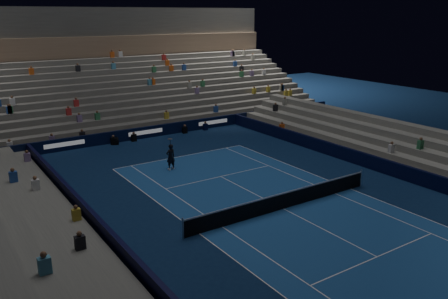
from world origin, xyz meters
TOP-DOWN VIEW (x-y plane):
  - ground at (0.00, 0.00)m, footprint 90.00×90.00m
  - court_surface at (0.00, 0.00)m, footprint 10.97×23.77m
  - sponsor_barrier_far at (0.00, 18.50)m, footprint 44.00×0.25m
  - sponsor_barrier_east at (9.70, 0.00)m, footprint 0.25×37.00m
  - sponsor_barrier_west at (-9.70, 0.00)m, footprint 0.25×37.00m
  - grandstand_main at (0.00, 27.90)m, footprint 44.00×15.20m
  - grandstand_east at (13.17, 0.00)m, footprint 5.00×37.00m
  - grandstand_west at (-13.17, 0.00)m, footprint 5.00×37.00m
  - tennis_net at (0.00, 0.00)m, footprint 12.90×0.10m
  - tennis_player at (-2.07, 9.60)m, footprint 0.69×0.47m
  - broadcast_camera at (-2.90, 17.93)m, footprint 0.52×0.90m

SIDE VIEW (x-z plane):
  - ground at x=0.00m, z-range 0.00..0.00m
  - court_surface at x=0.00m, z-range 0.00..0.01m
  - broadcast_camera at x=-2.90m, z-range 0.01..0.55m
  - sponsor_barrier_far at x=0.00m, z-range 0.00..1.00m
  - sponsor_barrier_east at x=9.70m, z-range 0.00..1.00m
  - sponsor_barrier_west at x=-9.70m, z-range 0.00..1.00m
  - tennis_net at x=0.00m, z-range -0.05..1.05m
  - grandstand_east at x=13.17m, z-range -0.33..2.17m
  - grandstand_west at x=-13.17m, z-range -0.33..2.17m
  - tennis_player at x=-2.07m, z-range 0.00..1.84m
  - grandstand_main at x=0.00m, z-range -2.22..8.98m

